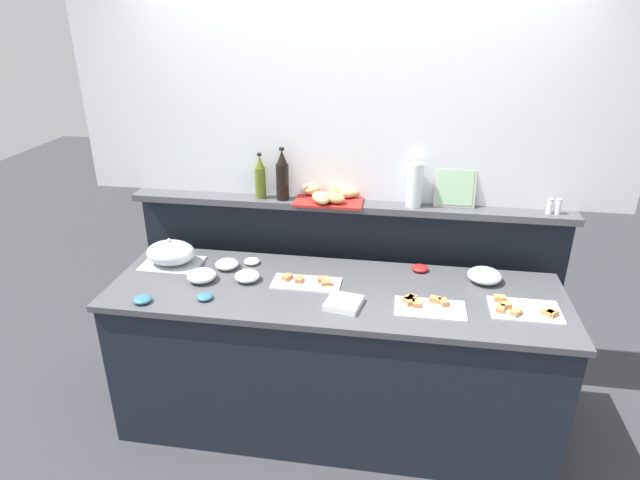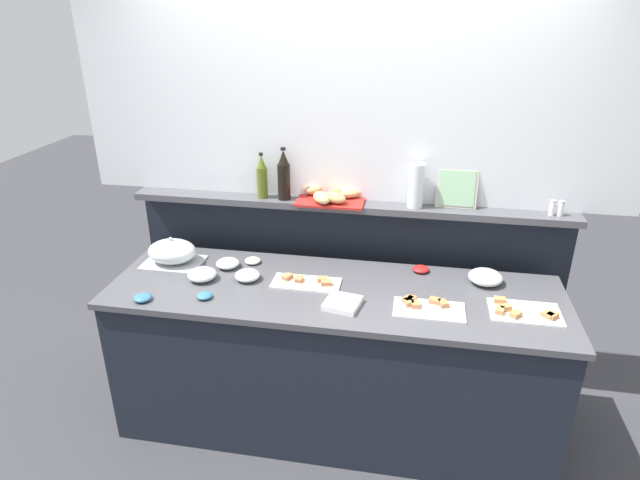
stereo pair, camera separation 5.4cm
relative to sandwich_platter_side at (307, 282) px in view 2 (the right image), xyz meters
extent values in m
plane|color=#38383D|center=(0.16, 0.56, -0.92)|extent=(12.00, 12.00, 0.00)
cube|color=black|center=(0.16, -0.04, -0.48)|extent=(2.40, 0.71, 0.87)
cube|color=#4C4C51|center=(0.16, -0.04, -0.03)|extent=(2.44, 0.75, 0.03)
cube|color=black|center=(0.16, 0.52, -0.32)|extent=(2.64, 0.08, 1.19)
cube|color=#4C4C51|center=(0.16, 0.47, 0.30)|extent=(2.64, 0.22, 0.04)
cube|color=white|center=(0.16, 0.54, 1.00)|extent=(3.24, 0.08, 1.37)
cube|color=white|center=(0.00, 0.00, 0.00)|extent=(0.37, 0.17, 0.01)
cube|color=#AD7A47|center=(-0.11, 0.02, 0.01)|extent=(0.06, 0.07, 0.01)
cube|color=#B24738|center=(-0.11, 0.02, 0.01)|extent=(0.06, 0.07, 0.01)
cube|color=#AD7A47|center=(-0.11, 0.02, 0.02)|extent=(0.06, 0.07, 0.01)
cube|color=#AD7A47|center=(-0.04, 0.00, 0.01)|extent=(0.04, 0.06, 0.01)
cube|color=#B24738|center=(-0.04, 0.00, 0.01)|extent=(0.04, 0.06, 0.01)
cube|color=#AD7A47|center=(-0.04, 0.00, 0.02)|extent=(0.04, 0.06, 0.01)
cube|color=#AD7A47|center=(0.11, -0.01, 0.01)|extent=(0.06, 0.05, 0.01)
cube|color=#B24738|center=(0.11, -0.01, 0.01)|extent=(0.06, 0.05, 0.01)
cube|color=#AD7A47|center=(0.11, -0.01, 0.02)|extent=(0.06, 0.05, 0.01)
cube|color=#AD7A47|center=(0.08, 0.02, 0.01)|extent=(0.06, 0.05, 0.01)
cube|color=#B24738|center=(0.08, 0.02, 0.01)|extent=(0.06, 0.05, 0.01)
cube|color=#AD7A47|center=(0.08, 0.02, 0.02)|extent=(0.06, 0.05, 0.01)
cube|color=silver|center=(0.66, -0.17, 0.00)|extent=(0.35, 0.19, 0.01)
cube|color=#AD7A47|center=(0.73, -0.12, 0.01)|extent=(0.06, 0.07, 0.01)
cube|color=#D1664C|center=(0.73, -0.12, 0.01)|extent=(0.06, 0.07, 0.01)
cube|color=#AD7A47|center=(0.73, -0.12, 0.02)|extent=(0.06, 0.07, 0.01)
cube|color=#AD7A47|center=(0.69, -0.10, 0.01)|extent=(0.07, 0.06, 0.01)
cube|color=#D1664C|center=(0.69, -0.10, 0.01)|extent=(0.07, 0.06, 0.01)
cube|color=#AD7A47|center=(0.69, -0.10, 0.02)|extent=(0.07, 0.06, 0.01)
cube|color=#AD7A47|center=(0.55, -0.11, 0.01)|extent=(0.07, 0.07, 0.01)
cube|color=#D1664C|center=(0.55, -0.11, 0.01)|extent=(0.07, 0.07, 0.01)
cube|color=#AD7A47|center=(0.55, -0.11, 0.02)|extent=(0.07, 0.07, 0.01)
cube|color=#AD7A47|center=(0.55, -0.14, 0.01)|extent=(0.06, 0.07, 0.01)
cube|color=#D1664C|center=(0.55, -0.14, 0.01)|extent=(0.06, 0.07, 0.01)
cube|color=#AD7A47|center=(0.55, -0.14, 0.02)|extent=(0.06, 0.07, 0.01)
cube|color=#AD7A47|center=(0.57, -0.11, 0.01)|extent=(0.06, 0.07, 0.01)
cube|color=#D1664C|center=(0.57, -0.11, 0.01)|extent=(0.06, 0.07, 0.01)
cube|color=#AD7A47|center=(0.57, -0.11, 0.02)|extent=(0.06, 0.07, 0.01)
cube|color=#AD7A47|center=(0.59, -0.16, 0.01)|extent=(0.04, 0.06, 0.01)
cube|color=#D1664C|center=(0.59, -0.16, 0.01)|extent=(0.04, 0.06, 0.01)
cube|color=#AD7A47|center=(0.59, -0.16, 0.02)|extent=(0.04, 0.06, 0.01)
cube|color=white|center=(1.13, -0.11, 0.00)|extent=(0.35, 0.22, 0.01)
cube|color=#B7844C|center=(1.00, -0.14, 0.01)|extent=(0.05, 0.06, 0.01)
cube|color=#D1664C|center=(1.00, -0.14, 0.01)|extent=(0.05, 0.06, 0.01)
cube|color=#B7844C|center=(1.00, -0.14, 0.02)|extent=(0.05, 0.06, 0.01)
cube|color=#B7844C|center=(1.07, -0.16, 0.01)|extent=(0.07, 0.07, 0.01)
cube|color=#D1664C|center=(1.07, -0.16, 0.01)|extent=(0.07, 0.07, 0.01)
cube|color=#B7844C|center=(1.07, -0.16, 0.02)|extent=(0.07, 0.07, 0.01)
cube|color=#B7844C|center=(1.24, -0.14, 0.01)|extent=(0.07, 0.07, 0.01)
cube|color=#D1664C|center=(1.24, -0.14, 0.01)|extent=(0.07, 0.07, 0.01)
cube|color=#B7844C|center=(1.24, -0.14, 0.02)|extent=(0.07, 0.07, 0.01)
cube|color=#B7844C|center=(1.01, -0.03, 0.01)|extent=(0.06, 0.04, 0.01)
cube|color=#D1664C|center=(1.01, -0.03, 0.01)|extent=(0.06, 0.04, 0.01)
cube|color=#B7844C|center=(1.01, -0.03, 0.02)|extent=(0.06, 0.04, 0.01)
cube|color=#B7844C|center=(1.03, -0.11, 0.01)|extent=(0.07, 0.06, 0.01)
cube|color=#D1664C|center=(1.03, -0.11, 0.01)|extent=(0.07, 0.06, 0.01)
cube|color=#B7844C|center=(1.03, -0.11, 0.02)|extent=(0.07, 0.06, 0.01)
cube|color=#B7844C|center=(1.22, -0.14, 0.01)|extent=(0.07, 0.07, 0.01)
cube|color=#D1664C|center=(1.22, -0.14, 0.01)|extent=(0.07, 0.07, 0.01)
cube|color=#B7844C|center=(1.22, -0.14, 0.02)|extent=(0.07, 0.07, 0.01)
cube|color=#B7BABF|center=(-0.82, 0.10, 0.00)|extent=(0.34, 0.24, 0.01)
ellipsoid|color=silver|center=(-0.82, 0.10, 0.07)|extent=(0.28, 0.23, 0.14)
sphere|color=#B7BABF|center=(-0.82, 0.10, 0.15)|extent=(0.02, 0.02, 0.02)
ellipsoid|color=silver|center=(-0.33, -0.01, 0.02)|extent=(0.14, 0.14, 0.06)
ellipsoid|color=#BF4C3F|center=(-0.33, -0.01, 0.01)|extent=(0.11, 0.11, 0.03)
ellipsoid|color=silver|center=(-0.58, -0.05, 0.02)|extent=(0.16, 0.16, 0.06)
ellipsoid|color=#F28C4C|center=(-0.58, -0.05, 0.01)|extent=(0.13, 0.13, 0.04)
ellipsoid|color=silver|center=(-0.49, 0.11, 0.02)|extent=(0.13, 0.13, 0.05)
ellipsoid|color=#F28C4C|center=(-0.49, 0.11, 0.01)|extent=(0.11, 0.11, 0.03)
ellipsoid|color=silver|center=(0.96, 0.18, 0.03)|extent=(0.19, 0.19, 0.07)
ellipsoid|color=white|center=(0.96, 0.18, 0.01)|extent=(0.14, 0.14, 0.04)
ellipsoid|color=teal|center=(-0.49, -0.25, 0.00)|extent=(0.08, 0.08, 0.03)
ellipsoid|color=red|center=(0.61, 0.26, 0.01)|extent=(0.09, 0.09, 0.03)
ellipsoid|color=silver|center=(-0.37, 0.19, 0.01)|extent=(0.09, 0.09, 0.03)
ellipsoid|color=teal|center=(-0.80, -0.33, 0.01)|extent=(0.09, 0.09, 0.03)
cube|color=white|center=(0.22, -0.20, 0.01)|extent=(0.20, 0.20, 0.03)
cylinder|color=#56661E|center=(-0.36, 0.44, 0.41)|extent=(0.06, 0.06, 0.19)
cone|color=#56661E|center=(-0.36, 0.44, 0.54)|extent=(0.05, 0.05, 0.07)
cylinder|color=black|center=(-0.36, 0.44, 0.58)|extent=(0.03, 0.03, 0.02)
cylinder|color=black|center=(-0.22, 0.44, 0.42)|extent=(0.08, 0.08, 0.22)
cone|color=black|center=(-0.22, 0.44, 0.57)|extent=(0.06, 0.06, 0.08)
cylinder|color=black|center=(-0.22, 0.44, 0.62)|extent=(0.03, 0.03, 0.02)
cylinder|color=white|center=(1.30, 0.44, 0.35)|extent=(0.03, 0.03, 0.08)
cylinder|color=#B7BABF|center=(1.30, 0.44, 0.40)|extent=(0.03, 0.03, 0.01)
cylinder|color=white|center=(1.35, 0.44, 0.35)|extent=(0.03, 0.03, 0.08)
cylinder|color=#B7BABF|center=(1.35, 0.44, 0.40)|extent=(0.03, 0.03, 0.01)
cube|color=#B2231E|center=(0.06, 0.44, 0.32)|extent=(0.40, 0.26, 0.02)
ellipsoid|color=tan|center=(0.06, 0.39, 0.36)|extent=(0.14, 0.12, 0.06)
ellipsoid|color=#AD7A47|center=(0.08, 0.46, 0.36)|extent=(0.12, 0.15, 0.05)
ellipsoid|color=tan|center=(0.09, 0.38, 0.36)|extent=(0.18, 0.15, 0.06)
ellipsoid|color=tan|center=(0.17, 0.49, 0.36)|extent=(0.17, 0.15, 0.06)
ellipsoid|color=tan|center=(0.02, 0.37, 0.36)|extent=(0.16, 0.18, 0.06)
ellipsoid|color=tan|center=(-0.05, 0.52, 0.36)|extent=(0.16, 0.17, 0.07)
cube|color=#B2AD9E|center=(0.78, 0.48, 0.43)|extent=(0.23, 0.07, 0.23)
cube|color=#8CB78C|center=(0.78, 0.47, 0.43)|extent=(0.20, 0.05, 0.20)
cylinder|color=silver|center=(0.55, 0.44, 0.44)|extent=(0.09, 0.09, 0.26)
camera|label=1|loc=(0.48, -2.55, 1.41)|focal=30.23mm
camera|label=2|loc=(0.53, -2.54, 1.41)|focal=30.23mm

